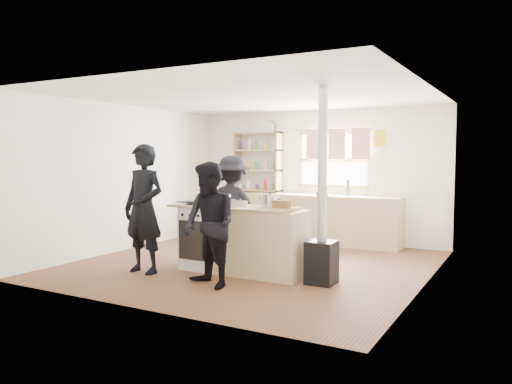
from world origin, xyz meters
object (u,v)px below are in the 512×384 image
at_px(bread_board, 282,206).
at_px(person_near_right, 209,225).
at_px(cooking_island, 242,240).
at_px(flue_heater, 322,234).
at_px(person_far, 232,207).
at_px(stockpot_counter, 270,201).
at_px(skillet_greens, 196,202).
at_px(stockpot_stove, 224,200).
at_px(roast_tray, 233,203).
at_px(person_near_left, 144,209).
at_px(thermos, 348,189).

bearing_deg(bread_board, person_near_right, -130.93).
xyz_separation_m(cooking_island, bread_board, (0.66, -0.12, 0.51)).
relative_size(flue_heater, person_far, 1.53).
height_order(cooking_island, stockpot_counter, stockpot_counter).
relative_size(skillet_greens, person_near_right, 0.20).
xyz_separation_m(cooking_island, stockpot_stove, (-0.36, 0.09, 0.54)).
distance_m(roast_tray, flue_heater, 1.36).
xyz_separation_m(roast_tray, person_near_right, (0.17, -0.83, -0.19)).
height_order(stockpot_counter, person_far, person_far).
relative_size(cooking_island, stockpot_stove, 9.73).
height_order(cooking_island, stockpot_stove, stockpot_stove).
distance_m(skillet_greens, stockpot_counter, 1.13).
bearing_deg(bread_board, cooking_island, 170.11).
xyz_separation_m(flue_heater, person_near_left, (-2.39, -0.63, 0.25)).
bearing_deg(person_near_right, person_far, 134.75).
bearing_deg(skillet_greens, thermos, 64.97).
bearing_deg(person_far, thermos, -136.97).
bearing_deg(stockpot_counter, bread_board, -37.89).
height_order(thermos, flue_heater, flue_heater).
distance_m(roast_tray, person_near_left, 1.24).
height_order(bread_board, person_near_left, person_near_left).
bearing_deg(skillet_greens, person_near_left, -129.07).
distance_m(bread_board, person_far, 1.67).
bearing_deg(stockpot_counter, flue_heater, -9.06).
bearing_deg(roast_tray, flue_heater, -0.02).
height_order(thermos, roast_tray, thermos).
xyz_separation_m(thermos, person_near_left, (-1.79, -3.42, -0.14)).
bearing_deg(person_near_left, stockpot_counter, 27.86).
distance_m(bread_board, person_near_left, 1.94).
relative_size(person_near_right, person_far, 0.96).
height_order(stockpot_stove, flue_heater, flue_heater).
bearing_deg(person_far, stockpot_stove, 100.54).
bearing_deg(person_near_right, skillet_greens, 156.39).
bearing_deg(person_far, cooking_island, 115.90).
bearing_deg(roast_tray, person_near_left, -149.58).
xyz_separation_m(bread_board, person_near_left, (-1.87, -0.53, -0.08)).
relative_size(flue_heater, person_near_left, 1.39).
relative_size(roast_tray, person_near_right, 0.23).
bearing_deg(person_near_left, thermos, 64.61).
relative_size(cooking_island, roast_tray, 5.41).
bearing_deg(flue_heater, person_near_left, -165.33).
bearing_deg(person_near_right, thermos, 102.89).
bearing_deg(skillet_greens, roast_tray, 4.87).
relative_size(stockpot_counter, flue_heater, 0.10).
height_order(cooking_island, bread_board, bread_board).
distance_m(stockpot_counter, person_near_left, 1.76).
bearing_deg(thermos, stockpot_stove, -109.42).
height_order(roast_tray, bread_board, bread_board).
distance_m(stockpot_stove, stockpot_counter, 0.73).
relative_size(skillet_greens, stockpot_stove, 1.56).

